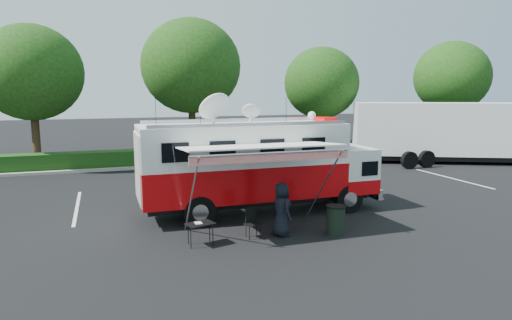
{
  "coord_description": "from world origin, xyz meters",
  "views": [
    {
      "loc": [
        -5.46,
        -15.53,
        4.54
      ],
      "look_at": [
        0.0,
        0.5,
        1.9
      ],
      "focal_mm": 32.0,
      "sensor_mm": 36.0,
      "label": 1
    }
  ],
  "objects": [
    {
      "name": "ground_plane",
      "position": [
        0.0,
        0.0,
        0.0
      ],
      "size": [
        120.0,
        120.0,
        0.0
      ],
      "primitive_type": "plane",
      "color": "black",
      "rests_on": "ground"
    },
    {
      "name": "back_border",
      "position": [
        1.14,
        12.9,
        5.0
      ],
      "size": [
        60.0,
        6.14,
        8.87
      ],
      "color": "#9E998E",
      "rests_on": "ground_plane"
    },
    {
      "name": "stall_lines",
      "position": [
        -0.5,
        3.0,
        0.0
      ],
      "size": [
        24.12,
        5.5,
        0.01
      ],
      "color": "silver",
      "rests_on": "ground_plane"
    },
    {
      "name": "command_truck",
      "position": [
        -0.08,
        -0.0,
        1.82
      ],
      "size": [
        8.84,
        2.43,
        4.24
      ],
      "color": "black",
      "rests_on": "ground_plane"
    },
    {
      "name": "awning",
      "position": [
        -0.87,
        -2.53,
        2.73
      ],
      "size": [
        4.82,
        2.5,
        2.91
      ],
      "color": "silver",
      "rests_on": "ground_plane"
    },
    {
      "name": "person",
      "position": [
        -0.28,
        -2.79,
        0.0
      ],
      "size": [
        0.68,
        0.91,
        1.69
      ],
      "primitive_type": "imported",
      "rotation": [
        0.0,
        0.0,
        1.76
      ],
      "color": "black",
      "rests_on": "ground_plane"
    },
    {
      "name": "folding_table",
      "position": [
        -2.86,
        -2.84,
        0.62
      ],
      "size": [
        0.91,
        0.76,
        0.67
      ],
      "color": "black",
      "rests_on": "ground_plane"
    },
    {
      "name": "folding_chair",
      "position": [
        -1.18,
        -2.59,
        0.54
      ],
      "size": [
        0.57,
        0.6,
        0.91
      ],
      "color": "black",
      "rests_on": "ground_plane"
    },
    {
      "name": "trash_bin",
      "position": [
        1.39,
        -3.2,
        0.46
      ],
      "size": [
        0.62,
        0.62,
        0.92
      ],
      "color": "black",
      "rests_on": "ground_plane"
    },
    {
      "name": "semi_trailer",
      "position": [
        15.24,
        7.23,
        1.96
      ],
      "size": [
        11.97,
        7.31,
        3.71
      ],
      "color": "white",
      "rests_on": "ground_plane"
    }
  ]
}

